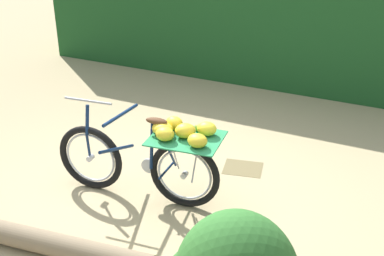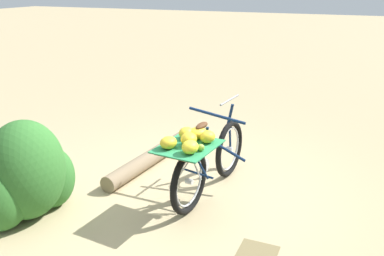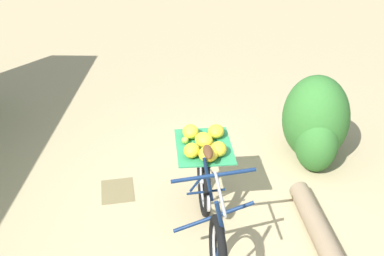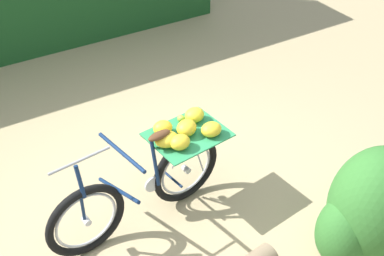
{
  "view_description": "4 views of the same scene",
  "coord_description": "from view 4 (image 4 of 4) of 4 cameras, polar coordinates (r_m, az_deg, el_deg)",
  "views": [
    {
      "loc": [
        -1.26,
        4.01,
        2.87
      ],
      "look_at": [
        -0.34,
        0.14,
        0.94
      ],
      "focal_mm": 45.44,
      "sensor_mm": 36.0,
      "label": 1
    },
    {
      "loc": [
        -3.95,
        -1.6,
        2.38
      ],
      "look_at": [
        -0.21,
        0.01,
        0.96
      ],
      "focal_mm": 39.43,
      "sensor_mm": 36.0,
      "label": 2
    },
    {
      "loc": [
        3.29,
        -0.76,
        3.12
      ],
      "look_at": [
        -0.34,
        -0.07,
        0.94
      ],
      "focal_mm": 41.4,
      "sensor_mm": 36.0,
      "label": 3
    },
    {
      "loc": [
        2.05,
        2.56,
        3.5
      ],
      "look_at": [
        -0.18,
        0.17,
        0.97
      ],
      "focal_mm": 45.76,
      "sensor_mm": 36.0,
      "label": 4
    }
  ],
  "objects": [
    {
      "name": "ground_plane",
      "position": [
        4.79,
        -3.02,
        -9.19
      ],
      "size": [
        60.0,
        60.0,
        0.0
      ],
      "primitive_type": "plane",
      "color": "tan"
    },
    {
      "name": "bicycle",
      "position": [
        4.38,
        -4.75,
        -5.54
      ],
      "size": [
        1.8,
        0.72,
        1.03
      ],
      "rotation": [
        0.0,
        0.0,
        -0.1
      ],
      "color": "black",
      "rests_on": "ground_plane"
    },
    {
      "name": "shrub_cluster",
      "position": [
        4.41,
        20.67,
        -8.75
      ],
      "size": [
        1.12,
        0.77,
        1.07
      ],
      "color": "#2D6628",
      "rests_on": "ground_plane"
    },
    {
      "name": "leaf_litter_patch",
      "position": [
        5.61,
        -3.15,
        -0.85
      ],
      "size": [
        0.44,
        0.36,
        0.01
      ],
      "primitive_type": "cube",
      "color": "olive",
      "rests_on": "ground_plane"
    }
  ]
}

